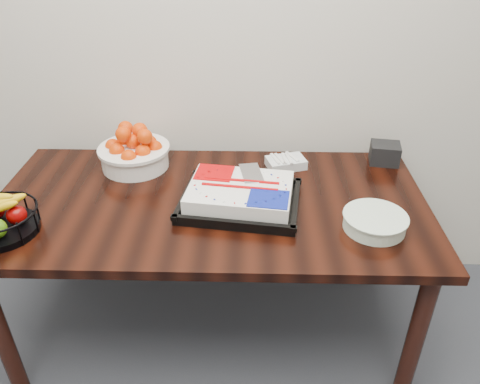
{
  "coord_description": "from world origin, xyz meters",
  "views": [
    {
      "loc": [
        0.17,
        0.37,
        1.81
      ],
      "look_at": [
        0.13,
        1.94,
        0.83
      ],
      "focal_mm": 35.0,
      "sensor_mm": 36.0,
      "label": 1
    }
  ],
  "objects_px": {
    "cake_tray": "(240,196)",
    "plate_stack": "(375,222)",
    "napkin_box": "(385,153)",
    "table": "(210,217)",
    "tangerine_bowl": "(134,149)"
  },
  "relations": [
    {
      "from": "table",
      "to": "tangerine_bowl",
      "type": "height_order",
      "value": "tangerine_bowl"
    },
    {
      "from": "table",
      "to": "tangerine_bowl",
      "type": "distance_m",
      "value": 0.49
    },
    {
      "from": "cake_tray",
      "to": "plate_stack",
      "type": "xyz_separation_m",
      "value": [
        0.51,
        -0.15,
        -0.01
      ]
    },
    {
      "from": "table",
      "to": "plate_stack",
      "type": "height_order",
      "value": "plate_stack"
    },
    {
      "from": "table",
      "to": "cake_tray",
      "type": "bearing_deg",
      "value": -14.86
    },
    {
      "from": "cake_tray",
      "to": "napkin_box",
      "type": "bearing_deg",
      "value": 29.7
    },
    {
      "from": "napkin_box",
      "to": "plate_stack",
      "type": "bearing_deg",
      "value": -106.81
    },
    {
      "from": "table",
      "to": "plate_stack",
      "type": "distance_m",
      "value": 0.67
    },
    {
      "from": "napkin_box",
      "to": "table",
      "type": "bearing_deg",
      "value": -156.42
    },
    {
      "from": "tangerine_bowl",
      "to": "plate_stack",
      "type": "distance_m",
      "value": 1.11
    },
    {
      "from": "tangerine_bowl",
      "to": "cake_tray",
      "type": "bearing_deg",
      "value": -32.31
    },
    {
      "from": "table",
      "to": "napkin_box",
      "type": "distance_m",
      "value": 0.88
    },
    {
      "from": "cake_tray",
      "to": "napkin_box",
      "type": "height_order",
      "value": "cake_tray"
    },
    {
      "from": "tangerine_bowl",
      "to": "napkin_box",
      "type": "bearing_deg",
      "value": 3.4
    },
    {
      "from": "tangerine_bowl",
      "to": "napkin_box",
      "type": "xyz_separation_m",
      "value": [
        1.17,
        0.07,
        -0.04
      ]
    }
  ]
}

